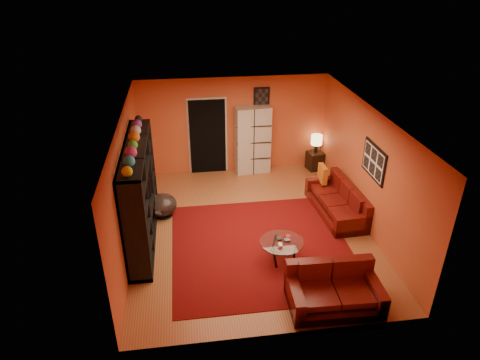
{
  "coord_description": "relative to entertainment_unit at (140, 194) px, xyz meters",
  "views": [
    {
      "loc": [
        -1.3,
        -7.73,
        5.29
      ],
      "look_at": [
        -0.22,
        0.1,
        1.16
      ],
      "focal_mm": 32.0,
      "sensor_mm": 36.0,
      "label": 1
    }
  ],
  "objects": [
    {
      "name": "sofa",
      "position": [
        4.41,
        0.36,
        -0.76
      ],
      "size": [
        0.93,
        2.03,
        0.85
      ],
      "rotation": [
        0.0,
        0.0,
        0.06
      ],
      "color": "#4A0A09",
      "rests_on": "rug"
    },
    {
      "name": "rug",
      "position": [
        2.38,
        -0.7,
        -1.04
      ],
      "size": [
        3.6,
        3.6,
        0.01
      ],
      "primitive_type": "cube",
      "color": "#4F090A",
      "rests_on": "floor"
    },
    {
      "name": "side_table",
      "position": [
        4.53,
        2.7,
        -0.8
      ],
      "size": [
        0.48,
        0.48,
        0.5
      ],
      "primitive_type": "cube",
      "rotation": [
        0.0,
        0.0,
        0.21
      ],
      "color": "black",
      "rests_on": "floor"
    },
    {
      "name": "ceiling",
      "position": [
        2.27,
        0.0,
        1.55
      ],
      "size": [
        6.0,
        6.0,
        0.0
      ],
      "primitive_type": "plane",
      "rotation": [
        3.14,
        0.0,
        0.0
      ],
      "color": "white",
      "rests_on": "wall_back"
    },
    {
      "name": "loveseat",
      "position": [
        3.31,
        -2.42,
        -0.77
      ],
      "size": [
        1.57,
        0.98,
        0.85
      ],
      "rotation": [
        0.0,
        0.0,
        1.53
      ],
      "color": "#4A0A09",
      "rests_on": "rug"
    },
    {
      "name": "storage_cabinet",
      "position": [
        2.77,
        2.8,
        -0.13
      ],
      "size": [
        0.96,
        0.5,
        1.85
      ],
      "primitive_type": "cube",
      "rotation": [
        0.0,
        0.0,
        0.1
      ],
      "color": "beige",
      "rests_on": "floor"
    },
    {
      "name": "throw_pillow",
      "position": [
        4.22,
        1.16,
        -0.42
      ],
      "size": [
        0.12,
        0.42,
        0.42
      ],
      "primitive_type": "cube",
      "color": "orange",
      "rests_on": "sofa"
    },
    {
      "name": "wall_art_back",
      "position": [
        3.02,
        2.98,
        1.0
      ],
      "size": [
        0.42,
        0.03,
        0.52
      ],
      "primitive_type": "cube",
      "color": "black",
      "rests_on": "wall_back"
    },
    {
      "name": "wall_right",
      "position": [
        4.78,
        0.0,
        0.25
      ],
      "size": [
        0.0,
        6.0,
        6.0
      ],
      "primitive_type": "plane",
      "rotation": [
        1.57,
        0.0,
        -1.57
      ],
      "color": "#C6502B",
      "rests_on": "floor"
    },
    {
      "name": "wall_left",
      "position": [
        -0.23,
        0.0,
        0.25
      ],
      "size": [
        0.0,
        6.0,
        6.0
      ],
      "primitive_type": "plane",
      "rotation": [
        1.57,
        0.0,
        1.57
      ],
      "color": "#C6502B",
      "rests_on": "floor"
    },
    {
      "name": "doorway",
      "position": [
        1.57,
        2.96,
        -0.03
      ],
      "size": [
        0.95,
        0.1,
        2.04
      ],
      "primitive_type": "cube",
      "color": "black",
      "rests_on": "floor"
    },
    {
      "name": "coffee_table",
      "position": [
        2.69,
        -1.17,
        -0.67
      ],
      "size": [
        0.85,
        0.85,
        0.42
      ],
      "rotation": [
        0.0,
        0.0,
        -0.17
      ],
      "color": "silver",
      "rests_on": "floor"
    },
    {
      "name": "tv",
      "position": [
        0.05,
        0.05,
        -0.06
      ],
      "size": [
        0.94,
        0.12,
        0.54
      ],
      "primitive_type": "imported",
      "rotation": [
        0.0,
        0.0,
        1.57
      ],
      "color": "black",
      "rests_on": "entertainment_unit"
    },
    {
      "name": "table_lamp",
      "position": [
        4.53,
        2.7,
        -0.19
      ],
      "size": [
        0.31,
        0.31,
        0.51
      ],
      "color": "black",
      "rests_on": "side_table"
    },
    {
      "name": "bowl_chair",
      "position": [
        0.37,
        0.79,
        -0.76
      ],
      "size": [
        0.65,
        0.65,
        0.53
      ],
      "color": "black",
      "rests_on": "floor"
    },
    {
      "name": "entertainment_unit",
      "position": [
        0.0,
        0.0,
        0.0
      ],
      "size": [
        0.45,
        3.0,
        2.1
      ],
      "primitive_type": "cube",
      "color": "black",
      "rests_on": "floor"
    },
    {
      "name": "wall_art_right",
      "position": [
        4.75,
        -0.3,
        0.55
      ],
      "size": [
        0.03,
        1.0,
        0.7
      ],
      "primitive_type": "cube",
      "color": "black",
      "rests_on": "wall_right"
    },
    {
      "name": "floor",
      "position": [
        2.27,
        0.0,
        -1.05
      ],
      "size": [
        6.0,
        6.0,
        0.0
      ],
      "primitive_type": "plane",
      "color": "brown",
      "rests_on": "ground"
    },
    {
      "name": "wall_back",
      "position": [
        2.27,
        3.0,
        0.25
      ],
      "size": [
        6.0,
        0.0,
        6.0
      ],
      "primitive_type": "plane",
      "rotation": [
        1.57,
        0.0,
        0.0
      ],
      "color": "#C6502B",
      "rests_on": "floor"
    },
    {
      "name": "wall_front",
      "position": [
        2.27,
        -3.0,
        0.25
      ],
      "size": [
        6.0,
        0.0,
        6.0
      ],
      "primitive_type": "plane",
      "rotation": [
        -1.57,
        0.0,
        0.0
      ],
      "color": "#C6502B",
      "rests_on": "floor"
    }
  ]
}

